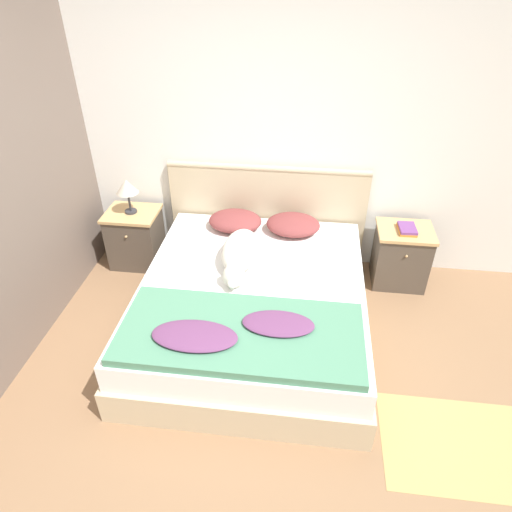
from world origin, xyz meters
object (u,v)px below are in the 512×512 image
pillow_right (293,225)px  nightstand_right (401,256)px  bed (253,306)px  dog (240,254)px  nightstand_left (136,237)px  table_lamp (127,188)px  book_stack (407,229)px  pillow_left (235,221)px

pillow_right → nightstand_right: bearing=2.2°
bed → dog: size_ratio=2.49×
pillow_right → dog: (-0.39, -0.55, 0.03)m
nightstand_right → nightstand_left: bearing=180.0°
table_lamp → dog: bearing=-27.8°
bed → book_stack: 1.51m
table_lamp → nightstand_left: bearing=90.0°
pillow_left → table_lamp: 1.02m
dog → book_stack: 1.49m
bed → pillow_left: (-0.26, 0.77, 0.32)m
pillow_left → pillow_right: same height
bed → nightstand_left: (-1.24, 0.81, 0.04)m
nightstand_right → pillow_left: size_ratio=1.17×
nightstand_left → dog: bearing=-27.8°
nightstand_left → dog: size_ratio=0.69×
dog → bed: bearing=-59.0°
pillow_right → bed: bearing=-108.7°
bed → table_lamp: bearing=147.0°
bed → dog: bearing=121.0°
nightstand_left → nightstand_right: (2.49, 0.00, 0.00)m
bed → nightstand_right: 1.48m
nightstand_right → table_lamp: bearing=-180.0°
pillow_left → pillow_right: 0.52m
table_lamp → book_stack: bearing=-0.5°
nightstand_right → pillow_left: bearing=-178.5°
bed → nightstand_left: 1.48m
book_stack → table_lamp: table_lamp is taller
nightstand_right → pillow_left: pillow_left is taller
nightstand_right → table_lamp: size_ratio=1.70×
pillow_left → dog: (0.13, -0.55, 0.03)m
pillow_left → book_stack: 1.50m
nightstand_right → pillow_right: 1.02m
bed → pillow_right: (0.26, 0.77, 0.32)m
pillow_right → table_lamp: (-1.50, 0.04, 0.25)m
nightstand_right → book_stack: 0.30m
bed → nightstand_left: size_ratio=3.62×
dog → table_lamp: (-1.11, 0.59, 0.22)m
pillow_left → table_lamp: (-0.98, 0.04, 0.25)m
pillow_right → table_lamp: size_ratio=1.45×
dog → nightstand_left: bearing=152.2°
nightstand_left → pillow_left: bearing=-2.2°
nightstand_right → table_lamp: table_lamp is taller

